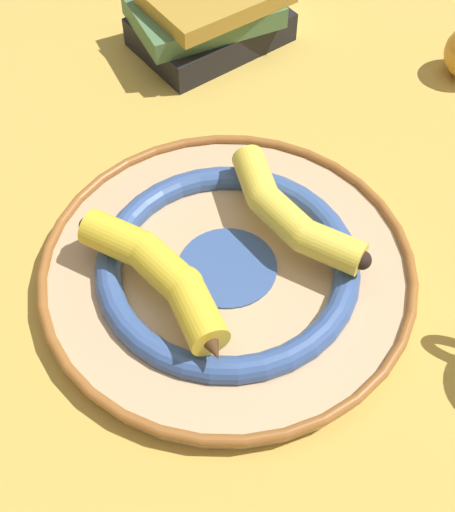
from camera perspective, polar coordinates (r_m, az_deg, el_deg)
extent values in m
plane|color=gold|center=(0.73, -1.99, -4.64)|extent=(2.80, 2.80, 0.00)
cylinder|color=tan|center=(0.74, 0.00, -1.36)|extent=(0.38, 0.38, 0.02)
torus|color=#385699|center=(0.73, 0.00, -0.72)|extent=(0.27, 0.27, 0.03)
cylinder|color=#385699|center=(0.74, 0.00, -0.89)|extent=(0.10, 0.10, 0.00)
torus|color=#995B28|center=(0.74, 0.00, -0.83)|extent=(0.39, 0.39, 0.01)
cylinder|color=yellow|center=(0.66, -2.38, -4.79)|extent=(0.05, 0.07, 0.04)
cylinder|color=yellow|center=(0.69, -5.13, -1.06)|extent=(0.06, 0.08, 0.04)
cylinder|color=yellow|center=(0.72, -8.93, 1.43)|extent=(0.07, 0.07, 0.04)
sphere|color=yellow|center=(0.68, -3.40, -2.68)|extent=(0.04, 0.04, 0.04)
sphere|color=yellow|center=(0.71, -6.78, 0.48)|extent=(0.04, 0.04, 0.04)
cone|color=#472D19|center=(0.64, -1.30, -7.01)|extent=(0.03, 0.04, 0.03)
sphere|color=black|center=(0.74, -11.00, 2.35)|extent=(0.02, 0.02, 0.02)
cylinder|color=yellow|center=(0.77, 2.23, 6.34)|extent=(0.04, 0.06, 0.04)
cylinder|color=yellow|center=(0.74, 4.45, 3.17)|extent=(0.06, 0.07, 0.04)
cylinder|color=yellow|center=(0.71, 8.37, 0.66)|extent=(0.07, 0.07, 0.04)
sphere|color=yellow|center=(0.75, 2.88, 4.64)|extent=(0.04, 0.04, 0.04)
sphere|color=yellow|center=(0.72, 6.08, 1.64)|extent=(0.04, 0.04, 0.04)
cone|color=#472D19|center=(0.79, 1.61, 7.95)|extent=(0.03, 0.03, 0.03)
sphere|color=black|center=(0.71, 10.70, -0.33)|extent=(0.02, 0.02, 0.02)
cube|color=black|center=(1.04, -1.37, 17.66)|extent=(0.24, 0.20, 0.04)
cube|color=white|center=(1.04, -1.14, 17.76)|extent=(0.22, 0.19, 0.03)
cube|color=#4C754C|center=(1.01, -1.91, 18.99)|extent=(0.21, 0.16, 0.03)
cube|color=white|center=(1.01, -1.65, 19.06)|extent=(0.20, 0.14, 0.02)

